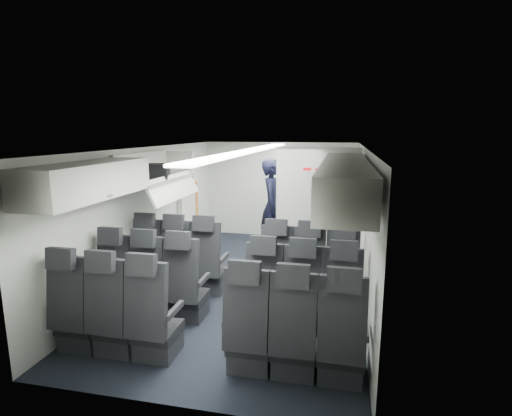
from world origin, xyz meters
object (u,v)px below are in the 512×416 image
at_px(seat_row_mid, 225,294).
at_px(galley_unit, 321,199).
at_px(seat_row_rear, 200,329).
at_px(boarding_door, 189,204).
at_px(carry_on_bag, 155,172).
at_px(seat_row_front, 243,270).
at_px(flight_attendant, 273,206).

relative_size(seat_row_mid, galley_unit, 1.75).
relative_size(seat_row_rear, galley_unit, 1.75).
bearing_deg(galley_unit, seat_row_rear, -100.65).
xyz_separation_m(galley_unit, boarding_door, (-2.59, -1.17, 0.00)).
xyz_separation_m(seat_row_mid, seat_row_rear, (0.00, -0.90, 0.00)).
bearing_deg(galley_unit, seat_row_mid, -102.88).
bearing_deg(seat_row_mid, galley_unit, 77.12).
bearing_deg(carry_on_bag, seat_row_front, -21.23).
height_order(seat_row_front, flight_attendant, flight_attendant).
bearing_deg(seat_row_front, flight_attendant, 88.97).
distance_m(seat_row_mid, carry_on_bag, 2.26).
xyz_separation_m(boarding_door, flight_attendant, (1.68, 0.23, -0.02)).
height_order(seat_row_rear, carry_on_bag, carry_on_bag).
relative_size(seat_row_front, carry_on_bag, 8.08).
xyz_separation_m(seat_row_front, carry_on_bag, (-1.41, 0.20, 1.39)).
distance_m(seat_row_rear, galley_unit, 5.17).
height_order(boarding_door, flight_attendant, boarding_door).
relative_size(flight_attendant, carry_on_bag, 4.53).
bearing_deg(flight_attendant, seat_row_mid, -179.67).
bearing_deg(seat_row_front, galley_unit, 73.72).
bearing_deg(boarding_door, galley_unit, 24.28).
bearing_deg(seat_row_mid, flight_attendant, 89.26).
distance_m(galley_unit, flight_attendant, 1.30).
xyz_separation_m(galley_unit, carry_on_bag, (-2.36, -3.06, 0.84)).
distance_m(boarding_door, flight_attendant, 1.70).
relative_size(seat_row_mid, boarding_door, 1.79).
distance_m(seat_row_front, boarding_door, 2.71).
bearing_deg(galley_unit, seat_row_front, -106.28).
relative_size(galley_unit, carry_on_bag, 4.61).
relative_size(seat_row_front, seat_row_rear, 1.00).
bearing_deg(seat_row_front, seat_row_rear, -90.00).
xyz_separation_m(galley_unit, flight_attendant, (-0.91, -0.94, -0.02)).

